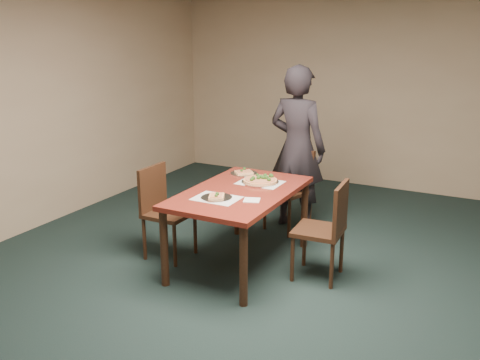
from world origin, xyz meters
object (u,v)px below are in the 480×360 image
at_px(chair_left, 162,206).
at_px(chair_right, 327,225).
at_px(pizza_pan, 261,180).
at_px(slice_plate_near, 217,197).
at_px(chair_far, 292,184).
at_px(dining_table, 240,200).
at_px(diner, 297,148).
at_px(slice_plate_far, 244,173).

relative_size(chair_left, chair_right, 1.00).
height_order(chair_right, pizza_pan, chair_right).
distance_m(chair_right, slice_plate_near, 1.02).
relative_size(chair_right, slice_plate_near, 3.25).
bearing_deg(chair_right, chair_left, -84.86).
bearing_deg(chair_far, dining_table, -75.60).
bearing_deg(chair_left, chair_far, -32.77).
xyz_separation_m(diner, slice_plate_near, (-0.16, -1.54, -0.15)).
height_order(dining_table, chair_left, chair_left).
xyz_separation_m(dining_table, slice_plate_near, (-0.07, -0.31, 0.11)).
relative_size(chair_far, slice_plate_near, 3.25).
height_order(diner, slice_plate_far, diner).
xyz_separation_m(chair_left, slice_plate_near, (0.71, -0.16, 0.25)).
bearing_deg(chair_right, pizza_pan, -109.58).
relative_size(pizza_pan, slice_plate_near, 1.31).
bearing_deg(pizza_pan, diner, 88.83).
bearing_deg(chair_left, dining_table, -78.78).
relative_size(chair_far, chair_left, 1.00).
xyz_separation_m(chair_left, slice_plate_far, (0.55, 0.68, 0.25)).
bearing_deg(slice_plate_near, dining_table, 76.83).
height_order(pizza_pan, slice_plate_near, pizza_pan).
bearing_deg(pizza_pan, chair_right, -16.02).
height_order(slice_plate_near, slice_plate_far, slice_plate_near).
relative_size(chair_far, pizza_pan, 2.49).
relative_size(dining_table, slice_plate_near, 5.36).
bearing_deg(slice_plate_far, slice_plate_near, -79.40).
distance_m(dining_table, slice_plate_far, 0.59).
relative_size(diner, pizza_pan, 5.02).
relative_size(dining_table, chair_far, 1.65).
relative_size(chair_far, slice_plate_far, 3.25).
xyz_separation_m(dining_table, chair_right, (0.83, 0.10, -0.14)).
bearing_deg(pizza_pan, dining_table, -101.37).
height_order(diner, pizza_pan, diner).
xyz_separation_m(chair_far, pizza_pan, (-0.00, -0.83, 0.26)).
height_order(dining_table, chair_far, chair_far).
height_order(chair_right, slice_plate_near, chair_right).
relative_size(chair_left, slice_plate_far, 3.25).
xyz_separation_m(dining_table, chair_left, (-0.78, -0.15, -0.14)).
xyz_separation_m(chair_left, chair_right, (1.61, 0.25, 0.00)).
bearing_deg(slice_plate_far, dining_table, -66.51).
bearing_deg(slice_plate_far, diner, 65.79).
distance_m(dining_table, chair_right, 0.84).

